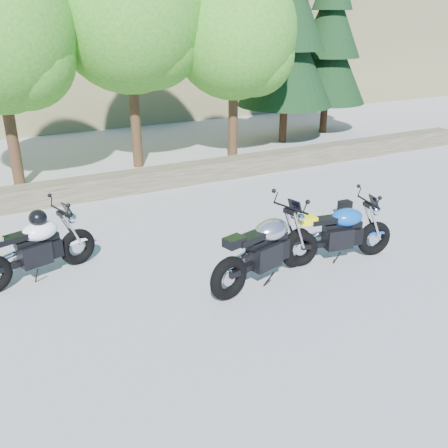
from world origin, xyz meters
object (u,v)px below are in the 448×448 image
Objects in this scene: white_bike at (34,246)px; silver_bike at (266,250)px; blue_bike at (340,234)px; backpack at (345,209)px.

silver_bike is at bearing -45.29° from white_bike.
silver_bike is 1.57m from blue_bike.
silver_bike is 6.33× the size of backpack.
silver_bike is at bearing -148.45° from backpack.
blue_bike reaches higher than backpack.
silver_bike is 3.79m from white_bike.
silver_bike is at bearing -168.42° from blue_bike.
blue_bike is at bearing -13.13° from silver_bike.
white_bike reaches higher than blue_bike.
silver_bike reaches higher than blue_bike.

